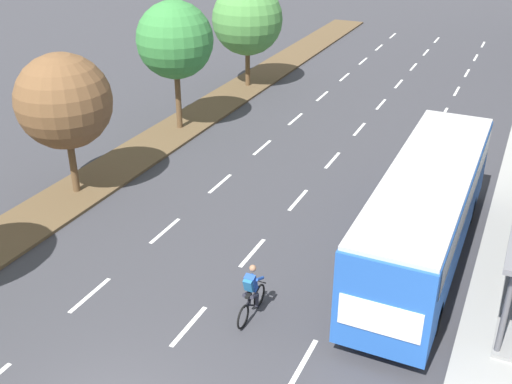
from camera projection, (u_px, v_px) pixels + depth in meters
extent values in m
cube|color=brown|center=(206.00, 111.00, 33.63)|extent=(2.60, 52.00, 0.12)
cube|color=white|center=(90.00, 295.00, 18.92)|extent=(0.14, 1.92, 0.01)
cube|color=white|center=(165.00, 231.00, 22.36)|extent=(0.14, 1.92, 0.01)
cube|color=white|center=(220.00, 184.00, 25.81)|extent=(0.14, 1.92, 0.01)
cube|color=white|center=(262.00, 147.00, 29.25)|extent=(0.14, 1.92, 0.01)
cube|color=white|center=(295.00, 119.00, 32.70)|extent=(0.14, 1.92, 0.01)
cube|color=white|center=(322.00, 96.00, 36.14)|extent=(0.14, 1.92, 0.01)
cube|color=white|center=(344.00, 77.00, 39.59)|extent=(0.14, 1.92, 0.01)
cube|color=white|center=(363.00, 61.00, 43.03)|extent=(0.14, 1.92, 0.01)
cube|color=white|center=(379.00, 47.00, 46.47)|extent=(0.14, 1.92, 0.01)
cube|color=white|center=(393.00, 36.00, 49.92)|extent=(0.14, 1.92, 0.01)
cube|color=white|center=(189.00, 326.00, 17.61)|extent=(0.14, 1.92, 0.01)
cube|color=white|center=(252.00, 253.00, 21.05)|extent=(0.14, 1.92, 0.01)
cube|color=white|center=(298.00, 200.00, 24.49)|extent=(0.14, 1.92, 0.01)
cube|color=white|center=(333.00, 160.00, 27.94)|extent=(0.14, 1.92, 0.01)
cube|color=white|center=(359.00, 129.00, 31.38)|extent=(0.14, 1.92, 0.01)
cube|color=white|center=(381.00, 104.00, 34.83)|extent=(0.14, 1.92, 0.01)
cube|color=white|center=(399.00, 84.00, 38.27)|extent=(0.14, 1.92, 0.01)
cube|color=white|center=(413.00, 67.00, 41.72)|extent=(0.14, 1.92, 0.01)
cube|color=white|center=(426.00, 52.00, 45.16)|extent=(0.14, 1.92, 0.01)
cube|color=white|center=(437.00, 40.00, 48.61)|extent=(0.14, 1.92, 0.01)
cube|color=white|center=(304.00, 362.00, 16.29)|extent=(0.14, 1.92, 0.01)
cube|color=white|center=(351.00, 278.00, 19.74)|extent=(0.14, 1.92, 0.01)
cube|color=white|center=(385.00, 218.00, 23.18)|extent=(0.14, 1.92, 0.01)
cube|color=white|center=(410.00, 174.00, 26.63)|extent=(0.14, 1.92, 0.01)
cube|color=white|center=(429.00, 140.00, 30.07)|extent=(0.14, 1.92, 0.01)
cube|color=white|center=(444.00, 113.00, 33.51)|extent=(0.14, 1.92, 0.01)
cube|color=white|center=(457.00, 91.00, 36.96)|extent=(0.14, 1.92, 0.01)
cube|color=white|center=(467.00, 73.00, 40.40)|extent=(0.14, 1.92, 0.01)
cube|color=white|center=(476.00, 58.00, 43.85)|extent=(0.14, 1.92, 0.01)
cube|color=white|center=(483.00, 44.00, 47.29)|extent=(0.14, 1.92, 0.01)
cylinder|color=#56565B|center=(506.00, 310.00, 15.77)|extent=(0.16, 0.16, 2.60)
cube|color=#2356B2|center=(425.00, 212.00, 19.77)|extent=(2.50, 11.20, 2.80)
cube|color=#2D3D4C|center=(429.00, 189.00, 19.38)|extent=(2.54, 10.30, 0.90)
cube|color=#B7B7B7|center=(431.00, 171.00, 19.10)|extent=(2.45, 10.98, 0.12)
cube|color=#2D3D4C|center=(455.00, 142.00, 24.15)|extent=(2.25, 0.06, 1.54)
cube|color=white|center=(379.00, 319.00, 15.32)|extent=(2.12, 0.04, 0.90)
cylinder|color=black|center=(410.00, 198.00, 23.60)|extent=(0.30, 1.00, 1.00)
cylinder|color=black|center=(470.00, 209.00, 22.77)|extent=(0.30, 1.00, 1.00)
cylinder|color=black|center=(358.00, 297.00, 17.99)|extent=(0.30, 1.00, 1.00)
cylinder|color=black|center=(435.00, 318.00, 17.16)|extent=(0.30, 1.00, 1.00)
torus|color=black|center=(259.00, 296.00, 18.30)|extent=(0.06, 0.72, 0.72)
torus|color=black|center=(243.00, 317.00, 17.41)|extent=(0.06, 0.72, 0.72)
cylinder|color=black|center=(251.00, 298.00, 17.73)|extent=(0.05, 0.94, 0.05)
cylinder|color=black|center=(250.00, 305.00, 17.73)|extent=(0.05, 0.57, 0.42)
cylinder|color=black|center=(248.00, 301.00, 17.56)|extent=(0.04, 0.04, 0.40)
cube|color=black|center=(248.00, 296.00, 17.46)|extent=(0.12, 0.24, 0.06)
cylinder|color=black|center=(259.00, 281.00, 18.01)|extent=(0.46, 0.04, 0.04)
cube|color=#234CA8|center=(251.00, 283.00, 17.46)|extent=(0.30, 0.36, 0.59)
cube|color=#23669E|center=(249.00, 285.00, 17.32)|extent=(0.26, 0.26, 0.42)
sphere|color=#9E7051|center=(253.00, 268.00, 17.37)|extent=(0.20, 0.20, 0.20)
cylinder|color=#23232D|center=(247.00, 294.00, 17.66)|extent=(0.12, 0.42, 0.25)
cylinder|color=#23232D|center=(249.00, 298.00, 17.92)|extent=(0.10, 0.17, 0.41)
cylinder|color=#23232D|center=(254.00, 296.00, 17.57)|extent=(0.12, 0.42, 0.25)
cylinder|color=#23232D|center=(257.00, 300.00, 17.83)|extent=(0.10, 0.17, 0.41)
cylinder|color=#234CA8|center=(249.00, 276.00, 17.68)|extent=(0.09, 0.47, 0.28)
cylinder|color=#234CA8|center=(260.00, 279.00, 17.55)|extent=(0.09, 0.47, 0.28)
cylinder|color=brown|center=(73.00, 163.00, 24.44)|extent=(0.28, 0.28, 2.40)
sphere|color=brown|center=(64.00, 101.00, 23.27)|extent=(3.66, 3.66, 3.66)
cylinder|color=brown|center=(178.00, 98.00, 30.65)|extent=(0.28, 0.28, 3.02)
sphere|color=#38843D|center=(175.00, 40.00, 29.33)|extent=(3.69, 3.69, 3.69)
cylinder|color=brown|center=(248.00, 66.00, 37.15)|extent=(0.28, 0.28, 2.39)
sphere|color=#4C8E42|center=(247.00, 19.00, 35.90)|extent=(4.13, 4.13, 4.13)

